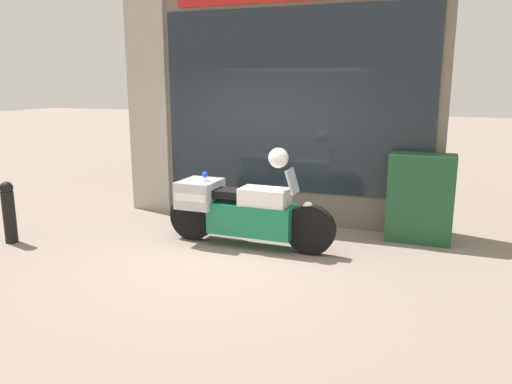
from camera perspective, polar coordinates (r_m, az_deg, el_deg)
The scene contains 7 objects.
ground_plane at distance 6.77m, azimuth -3.18°, elevation -7.24°, with size 60.00×60.00×0.00m, color gray.
shop_building at distance 8.36m, azimuth -0.06°, elevation 10.09°, with size 5.30×0.55×3.85m.
window_display at distance 8.38m, azimuth 4.19°, elevation 0.12°, with size 4.10×0.30×2.09m.
paramedic_motorcycle at distance 7.04m, azimuth -2.02°, elevation -2.01°, with size 2.47×0.64×1.15m.
utility_cabinet at distance 7.57m, azimuth 18.26°, elevation -0.66°, with size 0.91×0.45×1.28m, color #1E4C2D.
white_helmet at distance 6.68m, azimuth 2.58°, elevation 3.91°, with size 0.27×0.27×0.27m, color white.
street_bollard at distance 7.99m, azimuth -26.41°, elevation -1.96°, with size 0.18×0.18×0.90m.
Camera 1 is at (2.55, -5.84, 2.29)m, focal length 35.00 mm.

